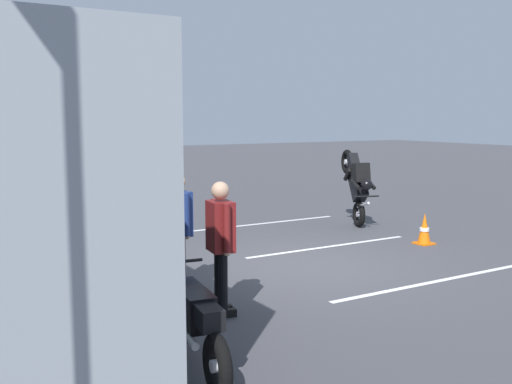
% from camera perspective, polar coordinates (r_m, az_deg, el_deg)
% --- Properties ---
extents(ground_plane, '(80.00, 80.00, 0.00)m').
position_cam_1_polar(ground_plane, '(10.27, 4.45, -7.06)').
color(ground_plane, '#424247').
extents(spectator_far_left, '(0.58, 0.35, 1.74)m').
position_cam_1_polar(spectator_far_left, '(7.50, -3.42, -4.33)').
color(spectator_far_left, black).
rests_on(spectator_far_left, ground_plane).
extents(spectator_left, '(0.58, 0.34, 1.74)m').
position_cam_1_polar(spectator_left, '(8.51, -7.50, -2.97)').
color(spectator_left, black).
rests_on(spectator_left, ground_plane).
extents(spectator_centre, '(0.58, 0.38, 1.72)m').
position_cam_1_polar(spectator_centre, '(9.79, -12.12, -1.79)').
color(spectator_centre, black).
rests_on(spectator_centre, ground_plane).
extents(spectator_right, '(0.58, 0.37, 1.70)m').
position_cam_1_polar(spectator_right, '(10.89, -14.38, -1.03)').
color(spectator_right, black).
rests_on(spectator_right, ground_plane).
extents(spectator_far_right, '(0.57, 0.33, 1.77)m').
position_cam_1_polar(spectator_far_right, '(12.03, -15.34, -0.04)').
color(spectator_far_right, black).
rests_on(spectator_far_right, ground_plane).
extents(parked_motorcycle_silver, '(2.05, 0.62, 0.99)m').
position_cam_1_polar(parked_motorcycle_silver, '(6.16, -6.00, -12.29)').
color(parked_motorcycle_silver, black).
rests_on(parked_motorcycle_silver, ground_plane).
extents(stunt_motorcycle, '(1.83, 0.93, 1.87)m').
position_cam_1_polar(stunt_motorcycle, '(13.93, 9.70, 1.04)').
color(stunt_motorcycle, black).
rests_on(stunt_motorcycle, ground_plane).
extents(traffic_cone, '(0.34, 0.34, 0.63)m').
position_cam_1_polar(traffic_cone, '(12.31, 15.94, -3.46)').
color(traffic_cone, orange).
rests_on(traffic_cone, ground_plane).
extents(bay_line_a, '(0.14, 4.28, 0.01)m').
position_cam_1_polar(bay_line_a, '(9.74, 17.31, -8.16)').
color(bay_line_a, white).
rests_on(bay_line_a, ground_plane).
extents(bay_line_b, '(0.13, 3.79, 0.01)m').
position_cam_1_polar(bay_line_b, '(11.76, 7.11, -5.23)').
color(bay_line_b, white).
rests_on(bay_line_b, ground_plane).
extents(bay_line_c, '(0.14, 4.32, 0.01)m').
position_cam_1_polar(bay_line_c, '(14.06, 0.13, -3.10)').
color(bay_line_c, white).
rests_on(bay_line_c, ground_plane).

